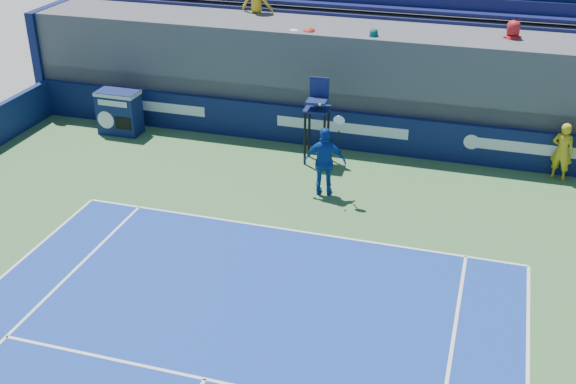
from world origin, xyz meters
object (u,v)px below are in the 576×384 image
(ball_person, at_px, (562,151))
(match_clock, at_px, (119,111))
(tennis_player, at_px, (325,162))
(umpire_chair, at_px, (317,112))

(ball_person, distance_m, match_clock, 13.21)
(match_clock, bearing_deg, tennis_player, -17.34)
(umpire_chair, height_order, tennis_player, tennis_player)
(ball_person, distance_m, umpire_chair, 6.79)
(match_clock, bearing_deg, umpire_chair, -2.46)
(umpire_chair, bearing_deg, match_clock, 177.54)
(ball_person, height_order, tennis_player, tennis_player)
(umpire_chair, xyz_separation_m, tennis_player, (0.74, -1.98, -0.57))
(match_clock, relative_size, umpire_chair, 0.56)
(ball_person, height_order, umpire_chair, umpire_chair)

